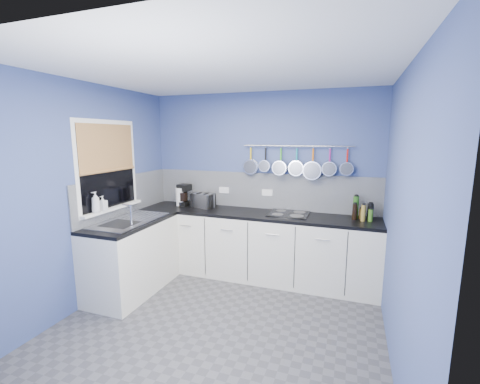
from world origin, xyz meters
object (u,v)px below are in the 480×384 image
Objects in this scene: coffee_maker at (184,195)px; toaster at (203,200)px; hob at (289,214)px; soap_bottle_b at (103,203)px; canister at (206,203)px; soap_bottle_a at (96,202)px; paper_towel at (180,197)px.

coffee_maker is 1.00× the size of toaster.
hob is at bearing 19.03° from toaster.
coffee_maker reaches higher than hob.
soap_bottle_b is 1.39m from canister.
soap_bottle_a is 1.46m from toaster.
coffee_maker is 0.39m from canister.
paper_towel is 0.50× the size of hob.
paper_towel is (0.36, 1.15, -0.11)m from soap_bottle_b.
paper_towel is at bearing -160.26° from toaster.
soap_bottle_a reaches higher than canister.
canister is (0.42, -0.01, -0.06)m from paper_towel.
soap_bottle_b is 0.56× the size of coffee_maker.
soap_bottle_a reaches higher than coffee_maker.
toaster is at bearing 0.52° from coffee_maker.
paper_towel is 1.90× the size of canister.
coffee_maker is at bearing -166.84° from toaster.
toaster is at bearing 0.32° from paper_towel.
coffee_maker is at bearing 39.04° from paper_towel.
paper_towel reaches higher than toaster.
soap_bottle_b is 1.26× the size of canister.
soap_bottle_b reaches higher than coffee_maker.
soap_bottle_a is 1.48m from canister.
canister is at bearing 55.52° from soap_bottle_b.
toaster is at bearing 59.61° from soap_bottle_a.
toaster is at bearing 179.61° from hob.
coffee_maker is at bearing 173.09° from canister.
coffee_maker reaches higher than paper_towel.
paper_towel is 0.07m from coffee_maker.
hob is at bearing 32.22° from soap_bottle_a.
soap_bottle_a is 0.78× the size of toaster.
coffee_maker is 0.33m from toaster.
paper_towel is at bearing 73.95° from soap_bottle_a.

